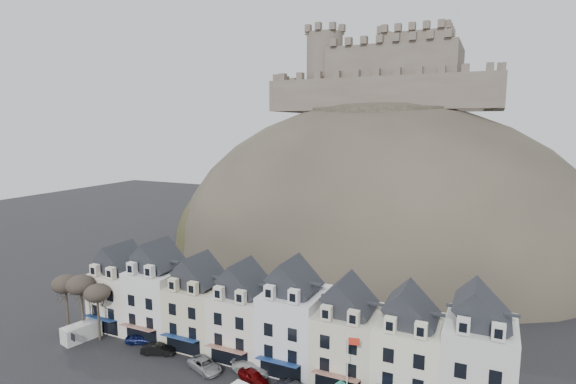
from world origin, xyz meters
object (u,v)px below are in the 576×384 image
at_px(car_silver, 205,365).
at_px(car_maroon, 253,377).
at_px(white_van, 81,332).
at_px(flagpole, 348,369).
at_px(car_navy, 140,339).
at_px(car_black, 158,349).
at_px(car_white, 251,367).

xyz_separation_m(car_silver, car_maroon, (6.40, 0.22, 0.03)).
height_order(white_van, car_maroon, white_van).
height_order(car_silver, car_maroon, car_maroon).
relative_size(flagpole, car_silver, 1.78).
distance_m(car_navy, car_maroon, 18.14).
bearing_deg(flagpole, car_navy, 174.91).
xyz_separation_m(flagpole, car_silver, (-17.73, 0.72, -4.16)).
bearing_deg(car_black, car_silver, -114.10).
bearing_deg(car_silver, car_maroon, -67.35).
height_order(flagpole, car_silver, flagpole).
height_order(white_van, car_white, white_van).
bearing_deg(car_white, car_navy, 88.10).
relative_size(car_black, car_silver, 0.88).
distance_m(white_van, car_black, 12.16).
relative_size(white_van, car_silver, 1.09).
relative_size(flagpole, car_white, 1.80).
height_order(car_black, car_silver, car_black).
xyz_separation_m(white_van, car_navy, (8.01, 2.50, -0.46)).
xyz_separation_m(car_black, car_maroon, (13.99, -0.45, 0.02)).
relative_size(car_navy, car_black, 0.91).
relative_size(car_white, car_maroon, 1.14).
xyz_separation_m(car_black, car_silver, (7.59, -0.67, -0.02)).
bearing_deg(car_black, car_maroon, -110.92).
height_order(flagpole, car_white, flagpole).
bearing_deg(car_white, white_van, 93.84).
height_order(car_black, car_white, car_black).
bearing_deg(white_van, car_navy, 30.73).
bearing_deg(car_black, car_white, -103.57).
distance_m(car_navy, car_white, 16.86).
distance_m(car_white, car_maroon, 2.07).
bearing_deg(car_maroon, car_navy, 108.05).
distance_m(white_van, car_maroon, 26.09).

